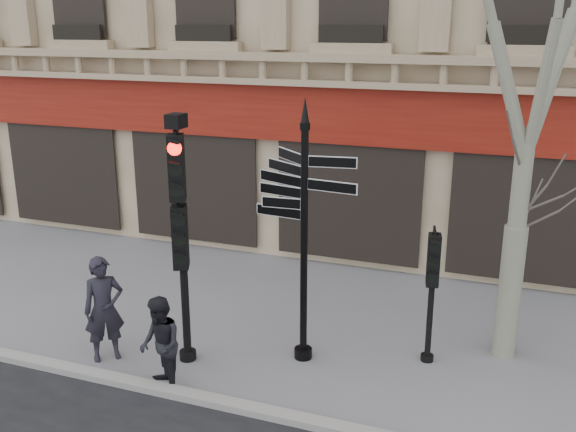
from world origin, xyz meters
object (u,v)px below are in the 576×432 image
object	(u,v)px
traffic_signal_main	(181,211)
pedestrian_a	(104,309)
fingerpost	(304,190)
traffic_signal_secondary	(433,274)
pedestrian_b	(160,345)

from	to	relation	value
traffic_signal_main	pedestrian_a	distance (m)	2.24
pedestrian_a	traffic_signal_main	bearing A→B (deg)	-25.59
fingerpost	traffic_signal_secondary	distance (m)	2.56
fingerpost	traffic_signal_main	distance (m)	2.02
traffic_signal_secondary	pedestrian_a	distance (m)	5.56
fingerpost	traffic_signal_main	bearing A→B (deg)	-141.91
fingerpost	pedestrian_b	xyz separation A→B (m)	(-1.76, -1.73, -2.23)
traffic_signal_main	pedestrian_b	bearing A→B (deg)	-108.85
traffic_signal_main	pedestrian_b	distance (m)	2.14
fingerpost	traffic_signal_main	xyz separation A→B (m)	(-1.85, -0.74, -0.34)
traffic_signal_secondary	pedestrian_b	xyz separation A→B (m)	(-3.79, -2.37, -0.82)
fingerpost	traffic_signal_secondary	xyz separation A→B (m)	(2.03, 0.64, -1.41)
pedestrian_b	pedestrian_a	bearing A→B (deg)	-155.89
traffic_signal_secondary	pedestrian_b	size ratio (longest dim) A/B	1.47
traffic_signal_secondary	pedestrian_b	bearing A→B (deg)	-159.03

